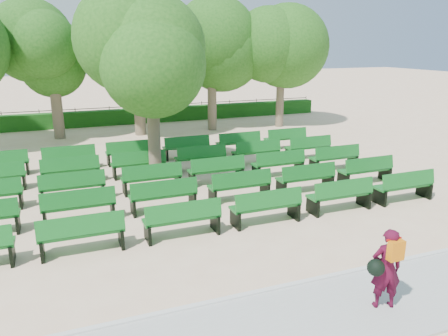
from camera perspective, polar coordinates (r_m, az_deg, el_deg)
name	(u,v)px	position (r m, az deg, el deg)	size (l,w,h in m)	color
ground	(196,194)	(14.62, -3.62, -3.37)	(120.00, 120.00, 0.00)	beige
paving	(321,319)	(8.57, 12.52, -18.66)	(30.00, 2.20, 0.06)	#B2B3AE
curb	(289,286)	(9.37, 8.53, -15.00)	(30.00, 0.12, 0.10)	silver
hedge	(127,116)	(27.81, -12.53, 6.59)	(26.00, 0.70, 0.90)	#195415
fence	(127,123)	(28.28, -12.61, 5.81)	(26.00, 0.10, 1.02)	black
tree_line	(140,136)	(24.01, -10.94, 4.12)	(21.80, 6.80, 7.04)	#276019
bench_array	(185,184)	(15.27, -5.13, -2.13)	(2.03, 0.76, 1.26)	#11641E
tree_among	(151,62)	(15.68, -9.56, 13.46)	(4.59, 4.59, 6.29)	brown
person	(386,268)	(8.75, 20.39, -12.12)	(0.78, 0.53, 1.58)	#42091F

